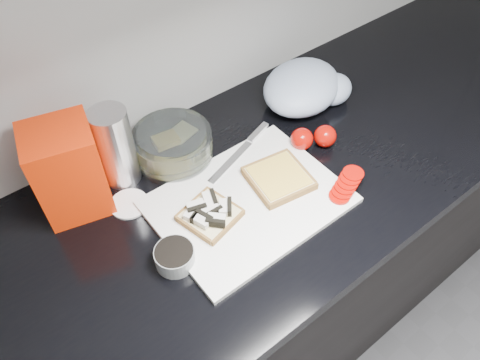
% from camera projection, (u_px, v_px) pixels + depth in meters
% --- Properties ---
extents(base_cabinet, '(3.50, 0.60, 0.86)m').
position_uv_depth(base_cabinet, '(239.00, 290.00, 1.40)').
color(base_cabinet, black).
rests_on(base_cabinet, ground).
extents(countertop, '(3.50, 0.64, 0.04)m').
position_uv_depth(countertop, '(239.00, 194.00, 1.06)').
color(countertop, black).
rests_on(countertop, base_cabinet).
extents(cutting_board, '(0.40, 0.30, 0.01)m').
position_uv_depth(cutting_board, '(248.00, 202.00, 1.02)').
color(cutting_board, white).
rests_on(cutting_board, countertop).
extents(bread_left, '(0.13, 0.13, 0.03)m').
position_uv_depth(bread_left, '(209.00, 214.00, 0.97)').
color(bread_left, '#F8E9AF').
rests_on(bread_left, cutting_board).
extents(bread_right, '(0.15, 0.15, 0.02)m').
position_uv_depth(bread_right, '(279.00, 178.00, 1.04)').
color(bread_right, '#F8E9AF').
rests_on(bread_right, cutting_board).
extents(tomato_slices, '(0.12, 0.08, 0.02)m').
position_uv_depth(tomato_slices, '(346.00, 185.00, 1.02)').
color(tomato_slices, '#A40A03').
rests_on(tomato_slices, cutting_board).
extents(knife, '(0.23, 0.09, 0.01)m').
position_uv_depth(knife, '(247.00, 144.00, 1.12)').
color(knife, silver).
rests_on(knife, cutting_board).
extents(seed_tub, '(0.08, 0.08, 0.04)m').
position_uv_depth(seed_tub, '(175.00, 256.00, 0.90)').
color(seed_tub, gray).
rests_on(seed_tub, countertop).
extents(tub_lid, '(0.11, 0.11, 0.01)m').
position_uv_depth(tub_lid, '(129.00, 204.00, 1.02)').
color(tub_lid, white).
rests_on(tub_lid, countertop).
extents(glass_bowl, '(0.18, 0.18, 0.08)m').
position_uv_depth(glass_bowl, '(173.00, 146.00, 1.08)').
color(glass_bowl, silver).
rests_on(glass_bowl, countertop).
extents(bread_bag, '(0.16, 0.15, 0.21)m').
position_uv_depth(bread_bag, '(68.00, 171.00, 0.94)').
color(bread_bag, red).
rests_on(bread_bag, countertop).
extents(steel_canister, '(0.08, 0.08, 0.19)m').
position_uv_depth(steel_canister, '(116.00, 147.00, 1.00)').
color(steel_canister, silver).
rests_on(steel_canister, countertop).
extents(grocery_bag, '(0.28, 0.25, 0.10)m').
position_uv_depth(grocery_bag, '(306.00, 87.00, 1.21)').
color(grocery_bag, '#A9B7D0').
rests_on(grocery_bag, countertop).
extents(whole_tomatoes, '(0.11, 0.08, 0.05)m').
position_uv_depth(whole_tomatoes, '(313.00, 138.00, 1.12)').
color(whole_tomatoes, '#A40A03').
rests_on(whole_tomatoes, countertop).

